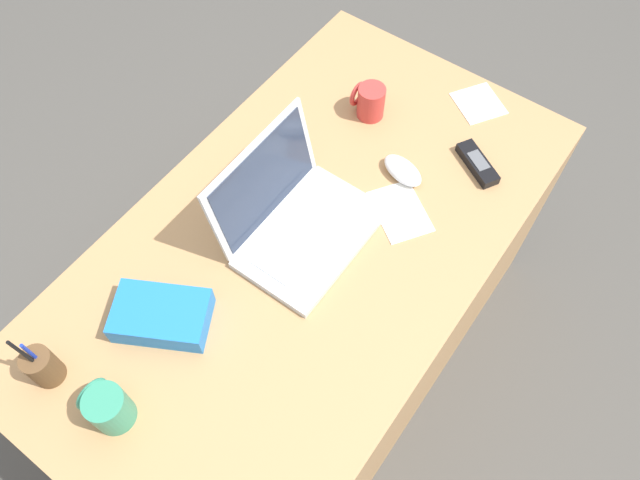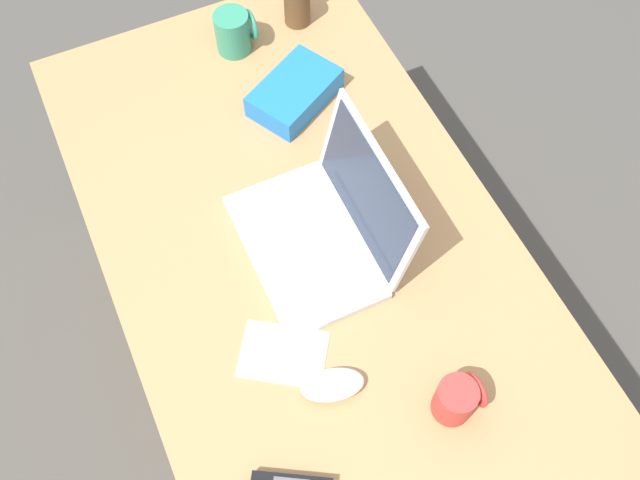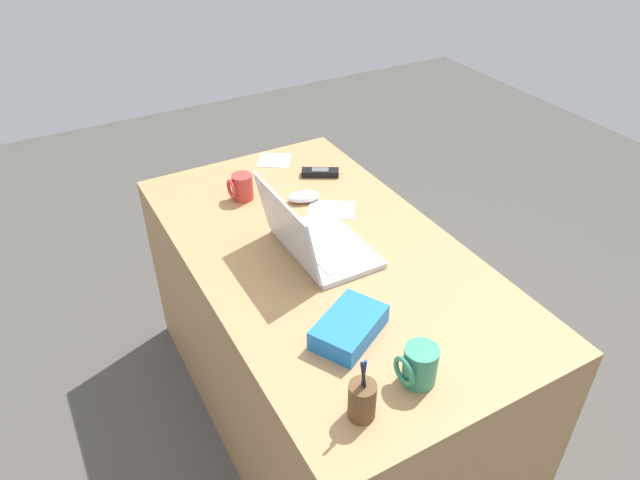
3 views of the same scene
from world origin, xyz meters
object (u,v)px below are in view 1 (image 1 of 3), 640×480
(coffee_mug_white, at_px, (370,101))
(snack_bag, at_px, (162,316))
(cordless_phone, at_px, (477,164))
(laptop, at_px, (296,218))
(computer_mouse, at_px, (403,170))
(coffee_mug_tall, at_px, (108,407))
(pen_holder, at_px, (43,366))

(coffee_mug_white, height_order, snack_bag, coffee_mug_white)
(cordless_phone, bearing_deg, laptop, 148.51)
(computer_mouse, relative_size, cordless_phone, 0.82)
(coffee_mug_tall, height_order, snack_bag, coffee_mug_tall)
(computer_mouse, distance_m, pen_holder, 0.90)
(coffee_mug_tall, bearing_deg, computer_mouse, -9.86)
(computer_mouse, distance_m, coffee_mug_white, 0.22)
(computer_mouse, relative_size, pen_holder, 0.64)
(computer_mouse, xyz_separation_m, coffee_mug_white, (0.12, 0.18, 0.03))
(coffee_mug_white, distance_m, pen_holder, 0.98)
(laptop, distance_m, pen_holder, 0.60)
(coffee_mug_tall, bearing_deg, pen_holder, 96.48)
(computer_mouse, relative_size, snack_bag, 0.58)
(laptop, bearing_deg, snack_bag, 165.52)
(coffee_mug_tall, height_order, cordless_phone, coffee_mug_tall)
(coffee_mug_tall, relative_size, pen_holder, 0.56)
(computer_mouse, bearing_deg, snack_bag, 176.19)
(cordless_phone, xyz_separation_m, pen_holder, (-0.98, 0.44, 0.04))
(pen_holder, bearing_deg, coffee_mug_white, -7.68)
(coffee_mug_tall, bearing_deg, snack_bag, 16.47)
(pen_holder, distance_m, snack_bag, 0.25)
(laptop, height_order, computer_mouse, laptop)
(cordless_phone, relative_size, snack_bag, 0.71)
(coffee_mug_tall, height_order, pen_holder, pen_holder)
(computer_mouse, distance_m, coffee_mug_tall, 0.84)
(laptop, height_order, pen_holder, laptop)
(computer_mouse, bearing_deg, cordless_phone, -32.07)
(snack_bag, bearing_deg, computer_mouse, -18.03)
(coffee_mug_tall, xyz_separation_m, pen_holder, (-0.02, 0.16, -0.00))
(cordless_phone, xyz_separation_m, snack_bag, (-0.76, 0.34, 0.02))
(computer_mouse, height_order, pen_holder, pen_holder)
(snack_bag, bearing_deg, laptop, -14.48)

